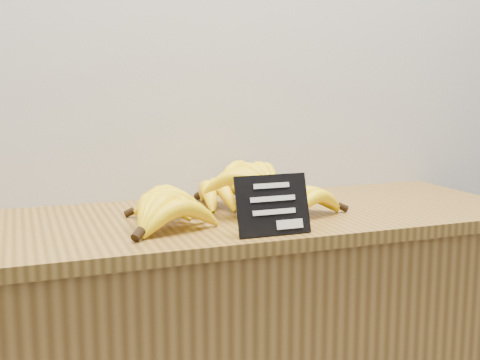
# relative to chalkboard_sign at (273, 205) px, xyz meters

# --- Properties ---
(counter_top) EXTENTS (1.46, 0.54, 0.03)m
(counter_top) POSITION_rel_chalkboard_sign_xyz_m (-0.01, 0.22, -0.08)
(counter_top) COLOR olive
(counter_top) RESTS_ON counter
(chalkboard_sign) EXTENTS (0.16, 0.04, 0.12)m
(chalkboard_sign) POSITION_rel_chalkboard_sign_xyz_m (0.00, 0.00, 0.00)
(chalkboard_sign) COLOR black
(chalkboard_sign) RESTS_ON counter_top
(banana_pile) EXTENTS (0.58, 0.39, 0.12)m
(banana_pile) POSITION_rel_chalkboard_sign_xyz_m (-0.04, 0.21, -0.02)
(banana_pile) COLOR yellow
(banana_pile) RESTS_ON counter_top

